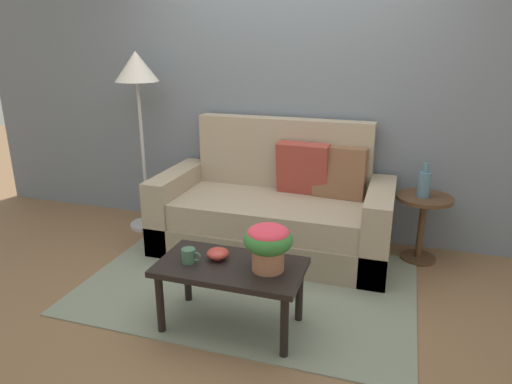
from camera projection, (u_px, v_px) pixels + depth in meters
ground_plane at (246, 290)px, 3.39m from camera, size 14.00×14.00×0.00m
wall_back at (290, 82)px, 4.06m from camera, size 6.40×0.12×2.76m
area_rug at (249, 284)px, 3.46m from camera, size 2.37×1.63×0.01m
couch at (275, 212)px, 3.95m from camera, size 1.94×0.89×1.09m
coffee_table at (231, 273)px, 2.84m from camera, size 0.89×0.49×0.44m
side_table at (423, 216)px, 3.73m from camera, size 0.44×0.44×0.55m
floor_lamp at (138, 83)px, 4.11m from camera, size 0.39×0.39×1.64m
potted_plant at (268, 242)px, 2.71m from camera, size 0.29×0.29×0.28m
coffee_mug at (189, 256)px, 2.84m from camera, size 0.13×0.09×0.09m
snack_bowl at (218, 254)px, 2.88m from camera, size 0.14×0.14×0.07m
table_vase at (424, 183)px, 3.64m from camera, size 0.10×0.10×0.27m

